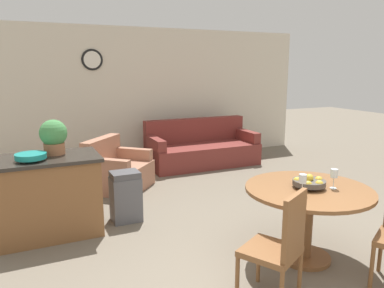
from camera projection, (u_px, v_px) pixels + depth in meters
The scene contains 12 objects.
wall_back at pixel (126, 96), 7.50m from camera, with size 8.00×0.09×2.70m.
dining_table at pixel (308, 204), 3.70m from camera, with size 1.24×1.24×0.76m.
dining_chair_near_left at pixel (280, 244), 3.00m from camera, with size 0.57×0.57×0.97m.
fruit_bowl at pixel (309, 182), 3.65m from camera, with size 0.32×0.32×0.14m.
wine_glass_left at pixel (303, 180), 3.44m from camera, with size 0.07×0.07×0.20m.
wine_glass_right at pixel (334, 174), 3.62m from camera, with size 0.07×0.07×0.20m.
kitchen_island at pixel (47, 196), 4.29m from camera, with size 1.21×0.72×0.93m.
teal_bowl at pixel (31, 156), 4.02m from camera, with size 0.33×0.33×0.08m.
potted_plant at pixel (54, 136), 4.30m from camera, with size 0.31×0.31×0.40m.
trash_bin at pixel (126, 196), 4.72m from camera, with size 0.36×0.29×0.64m.
couch at pixel (201, 150), 7.48m from camera, with size 2.16×0.96×0.89m.
armchair at pixel (117, 172), 5.99m from camera, with size 1.22×1.23×0.81m.
Camera 1 is at (-1.97, -1.90, 1.92)m, focal length 35.00 mm.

